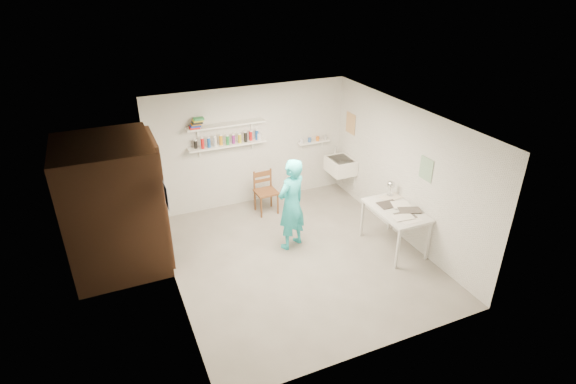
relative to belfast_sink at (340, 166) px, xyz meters
name	(u,v)px	position (x,y,z in m)	size (l,w,h in m)	color
floor	(297,258)	(-1.75, -1.70, -0.71)	(4.00, 4.50, 0.02)	slate
ceiling	(299,120)	(-1.75, -1.70, 1.71)	(4.00, 4.50, 0.02)	silver
wall_back	(250,146)	(-1.75, 0.56, 0.50)	(4.00, 0.02, 2.40)	silver
wall_front	(380,276)	(-1.75, -3.96, 0.50)	(4.00, 0.02, 2.40)	silver
wall_left	(168,220)	(-3.76, -1.70, 0.50)	(0.02, 4.50, 2.40)	silver
wall_right	(404,173)	(0.26, -1.70, 0.50)	(0.02, 4.50, 2.40)	silver
doorway_recess	(159,200)	(-3.74, -0.65, 0.30)	(0.02, 0.90, 2.00)	black
corridor_box	(113,206)	(-4.45, -0.65, 0.35)	(1.40, 1.50, 2.10)	brown
door_lintel	(152,139)	(-3.72, -0.65, 1.35)	(0.06, 1.05, 0.10)	brown
door_jamb_near	(166,214)	(-3.72, -1.15, 0.30)	(0.06, 0.10, 2.00)	brown
door_jamb_far	(156,188)	(-3.72, -0.15, 0.30)	(0.06, 0.10, 2.00)	brown
shelf_lower	(228,145)	(-2.25, 0.43, 0.65)	(1.50, 0.22, 0.03)	white
shelf_upper	(226,125)	(-2.25, 0.43, 1.05)	(1.50, 0.22, 0.03)	white
ledge_shelf	(314,142)	(-0.40, 0.47, 0.42)	(0.70, 0.14, 0.03)	white
poster_left	(166,196)	(-3.74, -1.65, 0.85)	(0.01, 0.28, 0.36)	#334C7F
poster_right_a	(351,123)	(0.24, 0.10, 0.85)	(0.01, 0.34, 0.42)	#995933
poster_right_b	(426,169)	(0.24, -2.25, 0.80)	(0.01, 0.30, 0.38)	#3F724C
belfast_sink	(340,166)	(0.00, 0.00, 0.00)	(0.48, 0.60, 0.30)	white
man	(291,204)	(-1.70, -1.32, 0.12)	(0.59, 0.39, 1.63)	#27BFC7
wall_clock	(291,184)	(-1.61, -1.12, 0.39)	(0.29, 0.29, 0.04)	#CBB08B
wooden_chair	(266,192)	(-1.66, -0.03, -0.26)	(0.41, 0.39, 0.88)	brown
work_table	(394,228)	(-0.11, -2.08, -0.32)	(0.68, 1.14, 0.76)	silver
desk_lamp	(391,184)	(0.08, -1.62, 0.28)	(0.14, 0.14, 0.14)	silver
spray_cans	(227,140)	(-2.25, 0.43, 0.75)	(1.34, 0.06, 0.17)	black
book_stack	(196,123)	(-2.80, 0.43, 1.15)	(0.28, 0.14, 0.17)	red
ledge_pots	(314,139)	(-0.40, 0.47, 0.48)	(0.48, 0.07, 0.09)	silver
papers	(396,208)	(-0.11, -2.08, 0.07)	(0.30, 0.22, 0.03)	silver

